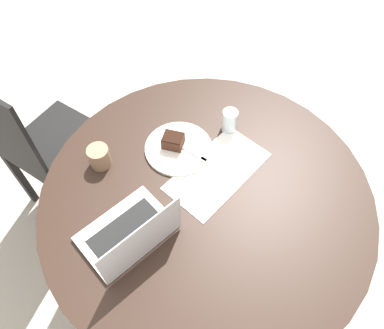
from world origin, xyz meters
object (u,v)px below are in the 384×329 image
Objects in this scene: plate at (179,148)px; coffee_glass at (99,157)px; laptop at (130,234)px; chair at (44,148)px.

coffee_glass is (-0.18, 0.24, 0.04)m from plate.
laptop reaches higher than coffee_glass.
chair is at bearing 97.34° from plate.
laptop reaches higher than plate.
coffee_glass is (-0.10, -0.45, 0.30)m from chair.
chair is 0.74m from plate.
plate is 0.41m from laptop.
laptop is (-0.32, -0.71, 0.29)m from chair.
chair is at bearing 77.93° from coffee_glass.
chair is 2.79× the size of laptop.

